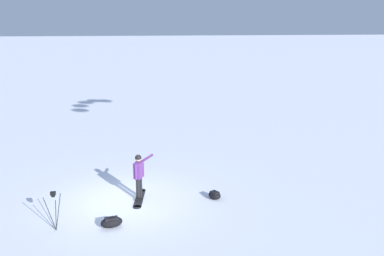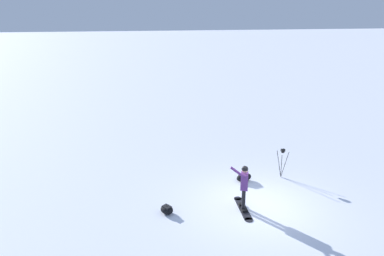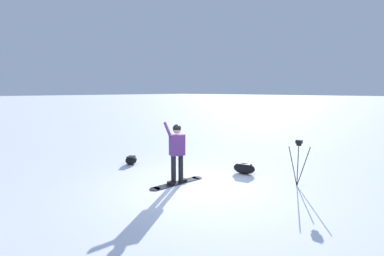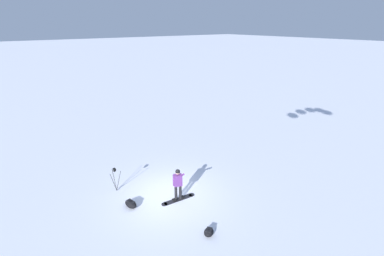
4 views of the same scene
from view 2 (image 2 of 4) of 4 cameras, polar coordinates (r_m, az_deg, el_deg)
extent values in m
plane|color=white|center=(13.79, 10.11, -11.98)|extent=(300.00, 300.00, 0.00)
cylinder|color=black|center=(13.14, 8.24, -11.39)|extent=(0.14, 0.14, 0.83)
cylinder|color=black|center=(13.34, 8.26, -10.93)|extent=(0.14, 0.14, 0.83)
cube|color=#592D72|center=(12.91, 8.39, -8.41)|extent=(0.47, 0.40, 0.59)
sphere|color=tan|center=(12.73, 8.48, -6.64)|extent=(0.22, 0.22, 0.22)
sphere|color=black|center=(12.72, 8.48, -6.52)|extent=(0.24, 0.24, 0.24)
cylinder|color=#592D72|center=(12.58, 7.31, -7.05)|extent=(0.29, 0.52, 0.41)
cylinder|color=#592D72|center=(13.09, 8.50, -8.03)|extent=(0.09, 0.09, 0.59)
cube|color=black|center=(13.44, 8.17, -12.67)|extent=(1.54, 0.46, 0.02)
cylinder|color=black|center=(12.82, 9.08, -14.35)|extent=(0.29, 0.29, 0.02)
cylinder|color=black|center=(14.07, 7.36, -11.14)|extent=(0.29, 0.29, 0.02)
cube|color=black|center=(13.23, 8.44, -12.95)|extent=(0.16, 0.21, 0.08)
cube|color=black|center=(13.60, 7.94, -12.03)|extent=(0.16, 0.21, 0.08)
ellipsoid|color=black|center=(15.40, 8.32, -7.84)|extent=(0.53, 0.77, 0.35)
cube|color=black|center=(15.35, 8.34, -7.43)|extent=(0.32, 0.46, 0.08)
cylinder|color=#262628|center=(16.00, 14.65, -5.69)|extent=(0.04, 0.33, 1.15)
cylinder|color=#262628|center=(16.01, 13.76, -5.59)|extent=(0.31, 0.15, 1.15)
cylinder|color=#262628|center=(15.78, 14.12, -5.97)|extent=(0.29, 0.20, 1.15)
cube|color=black|center=(15.70, 14.34, -3.74)|extent=(0.10, 0.10, 0.06)
cube|color=black|center=(15.67, 14.36, -3.47)|extent=(0.12, 0.16, 0.10)
ellipsoid|color=black|center=(13.01, -4.06, -12.92)|extent=(0.63, 0.60, 0.30)
cube|color=black|center=(12.96, -4.07, -12.52)|extent=(0.38, 0.36, 0.08)
camera|label=1|loc=(25.63, -4.26, 16.99)|focal=39.53mm
camera|label=3|loc=(12.17, 45.83, -7.76)|focal=26.60mm
camera|label=4|loc=(17.71, -31.79, 19.85)|focal=25.47mm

